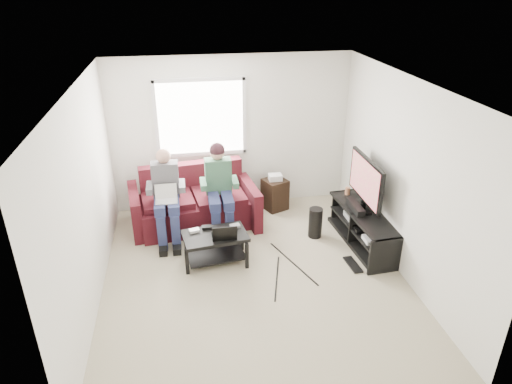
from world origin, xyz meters
TOP-DOWN VIEW (x-y plane):
  - floor at (0.00, 0.00)m, footprint 4.50×4.50m
  - ceiling at (0.00, 0.00)m, footprint 4.50×4.50m
  - wall_back at (0.00, 2.25)m, footprint 4.50×0.00m
  - wall_front at (0.00, -2.25)m, footprint 4.50×0.00m
  - wall_left at (-2.00, 0.00)m, footprint 0.00×4.50m
  - wall_right at (2.00, 0.00)m, footprint 0.00×4.50m
  - window at (-0.50, 2.23)m, footprint 1.48×0.04m
  - sofa at (-0.72, 1.61)m, footprint 2.11×1.15m
  - person_left at (-1.12, 1.24)m, footprint 0.40×0.71m
  - person_right at (-0.32, 1.26)m, footprint 0.40×0.71m
  - laptop_silver at (-1.12, 1.08)m, footprint 0.36×0.28m
  - coffee_table at (-0.47, 0.45)m, footprint 0.95×0.65m
  - laptop_black at (-0.35, 0.37)m, footprint 0.38×0.31m
  - controller_a at (-0.75, 0.57)m, footprint 0.16×0.12m
  - controller_b at (-0.57, 0.63)m, footprint 0.14×0.09m
  - controller_c at (-0.17, 0.60)m, footprint 0.16×0.12m
  - tv_stand at (1.77, 0.55)m, footprint 0.59×1.63m
  - tv at (1.77, 0.65)m, footprint 0.12×1.10m
  - soundbar at (1.65, 0.65)m, footprint 0.12×0.50m
  - drink_cup at (1.72, 1.18)m, footprint 0.08×0.08m
  - console_white at (1.77, 0.15)m, footprint 0.30×0.22m
  - console_grey at (1.77, 0.85)m, footprint 0.34×0.26m
  - console_black at (1.77, 0.50)m, footprint 0.38×0.30m
  - subwoofer at (1.12, 0.87)m, footprint 0.21×0.21m
  - keyboard_floor at (1.42, 0.01)m, footprint 0.16×0.41m
  - end_table at (0.69, 1.91)m, footprint 0.36×0.36m

SIDE VIEW (x-z plane):
  - floor at x=0.00m, z-range 0.00..0.00m
  - keyboard_floor at x=1.42m, z-range 0.00..0.02m
  - tv_stand at x=1.77m, z-range -0.03..0.50m
  - subwoofer at x=1.12m, z-range 0.00..0.48m
  - end_table at x=0.69m, z-range -0.03..0.61m
  - console_white at x=1.77m, z-range 0.28..0.34m
  - console_black at x=1.77m, z-range 0.28..0.35m
  - console_grey at x=1.77m, z-range 0.28..0.36m
  - coffee_table at x=-0.47m, z-range 0.10..0.55m
  - sofa at x=-0.72m, z-range -0.13..0.81m
  - controller_a at x=-0.75m, z-range 0.44..0.48m
  - controller_b at x=-0.57m, z-range 0.44..0.48m
  - controller_c at x=-0.17m, z-range 0.44..0.48m
  - laptop_black at x=-0.35m, z-range 0.44..0.68m
  - soundbar at x=1.65m, z-range 0.53..0.63m
  - drink_cup at x=1.72m, z-range 0.53..0.65m
  - laptop_silver at x=-1.12m, z-range 0.64..0.88m
  - person_left at x=-1.12m, z-range 0.08..1.47m
  - person_right at x=-0.32m, z-range 0.11..1.55m
  - tv at x=1.77m, z-range 0.59..1.40m
  - wall_back at x=0.00m, z-range -0.95..3.55m
  - wall_front at x=0.00m, z-range -0.95..3.55m
  - wall_left at x=-2.00m, z-range -0.95..3.55m
  - wall_right at x=2.00m, z-range -0.95..3.55m
  - window at x=-0.50m, z-range 0.96..2.24m
  - ceiling at x=0.00m, z-range 2.60..2.60m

